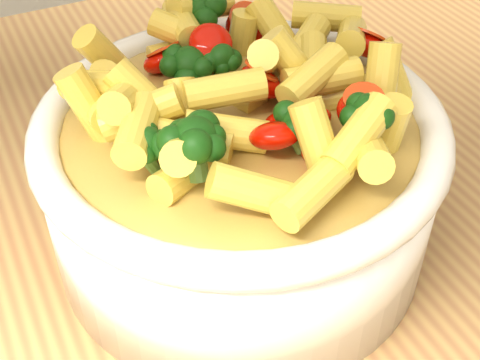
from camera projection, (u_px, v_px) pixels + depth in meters
name	position (u px, v px, depth m)	size (l,w,h in m)	color
table	(192.00, 296.00, 0.60)	(1.20, 0.80, 0.90)	#B2884C
serving_bowl	(240.00, 178.00, 0.47)	(0.28, 0.28, 0.12)	white
pasta_salad	(240.00, 90.00, 0.42)	(0.22, 0.22, 0.05)	#EFC44B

